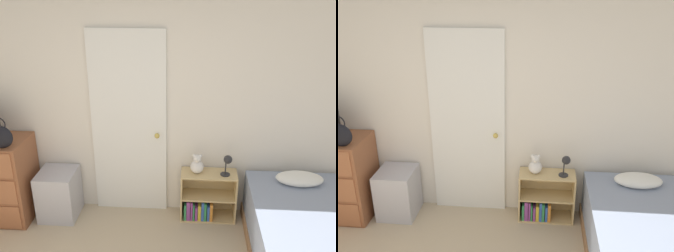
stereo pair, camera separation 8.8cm
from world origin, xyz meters
TOP-DOWN VIEW (x-y plane):
  - wall_back at (0.00, 2.23)m, footprint 10.00×0.06m
  - door_closed at (0.04, 2.17)m, footprint 0.82×0.09m
  - handbag at (-1.19, 1.73)m, footprint 0.25×0.10m
  - storage_bin at (-0.75, 1.96)m, footprint 0.41×0.43m
  - bookshelf at (0.88, 2.04)m, footprint 0.61×0.27m
  - teddy_bear at (0.79, 2.04)m, footprint 0.15×0.15m
  - desk_lamp at (1.11, 2.00)m, footprint 0.12×0.11m
  - bed at (1.85, 1.25)m, footprint 1.08×1.86m

SIDE VIEW (x-z plane):
  - bookshelf at x=0.88m, z-range -0.06..0.50m
  - storage_bin at x=-0.75m, z-range 0.00..0.55m
  - bed at x=1.85m, z-range -0.05..0.61m
  - teddy_bear at x=0.79m, z-range 0.55..0.77m
  - desk_lamp at x=1.11m, z-range 0.61..0.85m
  - door_closed at x=0.04m, z-range 0.00..2.08m
  - handbag at x=-1.19m, z-range 0.90..1.24m
  - wall_back at x=0.00m, z-range 0.00..2.55m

